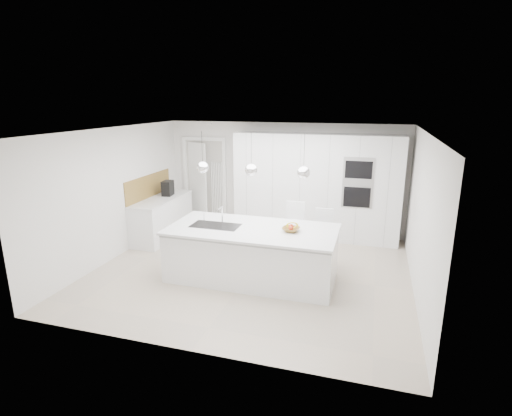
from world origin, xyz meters
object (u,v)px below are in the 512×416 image
(bar_stool_left, at_px, (294,233))
(espresso_machine, at_px, (168,188))
(bar_stool_right, at_px, (322,238))
(fruit_bowl, at_px, (291,229))
(island_base, at_px, (252,255))

(bar_stool_left, bearing_deg, espresso_machine, 165.49)
(bar_stool_right, bearing_deg, fruit_bowl, -118.70)
(island_base, bearing_deg, bar_stool_left, 60.48)
(espresso_machine, distance_m, bar_stool_right, 3.74)
(island_base, bearing_deg, espresso_machine, 144.84)
(island_base, bearing_deg, bar_stool_right, 41.03)
(fruit_bowl, distance_m, espresso_machine, 3.63)
(fruit_bowl, xyz_separation_m, bar_stool_right, (0.42, 0.88, -0.41))
(espresso_machine, xyz_separation_m, bar_stool_left, (3.07, -0.84, -0.50))
(fruit_bowl, relative_size, bar_stool_right, 0.27)
(fruit_bowl, bearing_deg, bar_stool_left, 97.96)
(bar_stool_left, xyz_separation_m, bar_stool_right, (0.54, -0.01, -0.04))
(fruit_bowl, bearing_deg, espresso_machine, 151.66)
(island_base, xyz_separation_m, fruit_bowl, (0.66, 0.06, 0.50))
(island_base, relative_size, bar_stool_left, 2.46)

